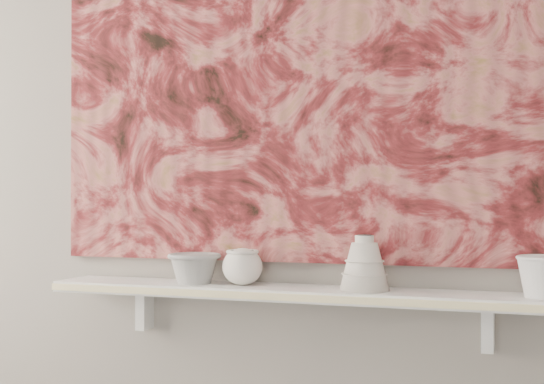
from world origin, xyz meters
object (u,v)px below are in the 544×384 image
at_px(painting, 304,64).
at_px(bell_vessel, 364,263).
at_px(shelf, 295,293).
at_px(cup_cream, 242,267).
at_px(bowl_grey, 194,268).

distance_m(painting, bell_vessel, 0.58).
xyz_separation_m(shelf, bell_vessel, (0.19, 0.00, 0.09)).
bearing_deg(painting, cup_cream, -152.11).
bearing_deg(shelf, painting, 90.00).
distance_m(painting, cup_cream, 0.59).
distance_m(bowl_grey, cup_cream, 0.15).
bearing_deg(painting, bell_vessel, -23.26).
height_order(bowl_grey, cup_cream, cup_cream).
height_order(bowl_grey, bell_vessel, bell_vessel).
xyz_separation_m(painting, cup_cream, (-0.15, -0.08, -0.56)).
height_order(painting, cup_cream, painting).
distance_m(cup_cream, bell_vessel, 0.34).
bearing_deg(painting, shelf, -90.00).
relative_size(cup_cream, bell_vessel, 0.78).
relative_size(shelf, bell_vessel, 9.82).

